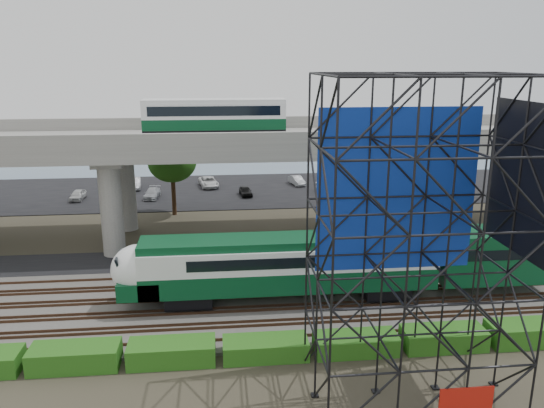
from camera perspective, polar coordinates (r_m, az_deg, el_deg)
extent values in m
plane|color=#474233|center=(33.65, -3.11, -12.38)|extent=(140.00, 140.00, 0.00)
cube|color=slate|center=(35.39, -3.27, -10.74)|extent=(90.00, 12.00, 0.20)
cube|color=black|center=(43.21, -3.79, -5.89)|extent=(90.00, 5.00, 0.08)
cube|color=black|center=(65.68, -4.55, 1.48)|extent=(90.00, 18.00, 0.08)
cube|color=#495C78|center=(87.21, -4.90, 4.88)|extent=(140.00, 40.00, 0.03)
cube|color=#472D1E|center=(31.13, -2.87, -14.23)|extent=(90.00, 0.08, 0.16)
cube|color=#472D1E|center=(32.39, -3.00, -12.98)|extent=(90.00, 0.08, 0.16)
cube|color=#472D1E|center=(32.88, -3.05, -12.52)|extent=(90.00, 0.08, 0.16)
cube|color=#472D1E|center=(34.16, -3.17, -11.40)|extent=(90.00, 0.08, 0.16)
cube|color=#472D1E|center=(34.66, -3.22, -10.99)|extent=(90.00, 0.08, 0.16)
cube|color=#472D1E|center=(35.96, -3.33, -9.98)|extent=(90.00, 0.08, 0.16)
cube|color=#472D1E|center=(36.47, -3.37, -9.61)|extent=(90.00, 0.08, 0.16)
cube|color=#472D1E|center=(37.78, -3.47, -8.69)|extent=(90.00, 0.08, 0.16)
cube|color=#472D1E|center=(38.29, -3.50, -8.35)|extent=(90.00, 0.08, 0.16)
cube|color=#472D1E|center=(39.62, -3.59, -7.53)|extent=(90.00, 0.08, 0.16)
cube|color=black|center=(35.13, -8.91, -9.83)|extent=(3.00, 2.20, 0.90)
cube|color=black|center=(36.70, 12.06, -8.86)|extent=(3.00, 2.20, 0.90)
cube|color=#094020|center=(34.87, 1.84, -7.77)|extent=(19.00, 3.00, 1.40)
cube|color=silver|center=(34.33, 1.86, -5.55)|extent=(19.00, 3.00, 1.50)
cube|color=#094020|center=(33.98, 1.87, -3.97)|extent=(19.00, 2.60, 0.50)
cube|color=black|center=(34.45, 3.52, -5.40)|extent=(15.00, 3.06, 0.70)
ellipsoid|color=silver|center=(34.64, -14.04, -6.80)|extent=(3.60, 3.00, 3.20)
cube|color=#094020|center=(35.04, -13.93, -8.39)|extent=(2.60, 3.00, 1.10)
cube|color=black|center=(34.64, -15.90, -6.04)|extent=(0.48, 2.00, 1.09)
cube|color=#094020|center=(38.82, 22.88, -5.00)|extent=(8.00, 3.00, 3.40)
cube|color=#9E9B93|center=(46.35, -4.23, 6.52)|extent=(80.00, 12.00, 1.20)
cube|color=#9E9B93|center=(40.50, -4.01, 6.91)|extent=(80.00, 0.50, 1.10)
cube|color=#9E9B93|center=(51.90, -4.44, 8.73)|extent=(80.00, 0.50, 1.10)
cylinder|color=#9E9B93|center=(44.73, -16.88, -0.45)|extent=(1.80, 1.80, 8.00)
cylinder|color=#9E9B93|center=(51.40, -15.46, 1.64)|extent=(1.80, 1.80, 8.00)
cube|color=#9E9B93|center=(47.30, -16.45, 5.01)|extent=(2.40, 9.00, 0.60)
cylinder|color=#9E9B93|center=(45.27, 8.78, 0.22)|extent=(1.80, 1.80, 8.00)
cylinder|color=#9E9B93|center=(51.87, 6.87, 2.21)|extent=(1.80, 1.80, 8.00)
cube|color=#9E9B93|center=(47.81, 7.92, 5.59)|extent=(2.40, 9.00, 0.60)
cylinder|color=#9E9B93|center=(58.47, 24.38, 2.43)|extent=(1.80, 1.80, 8.00)
cube|color=#9E9B93|center=(54.90, 26.59, 5.36)|extent=(2.40, 9.00, 0.60)
cube|color=black|center=(46.20, -6.15, 7.64)|extent=(12.00, 2.50, 0.70)
cube|color=#094020|center=(46.10, -6.17, 8.62)|extent=(12.00, 2.50, 0.90)
cube|color=silver|center=(45.99, -6.21, 9.98)|extent=(12.00, 2.50, 1.30)
cube|color=black|center=(45.99, -6.21, 10.04)|extent=(11.00, 2.56, 0.80)
cube|color=silver|center=(45.93, -6.24, 10.98)|extent=(12.00, 2.40, 0.30)
cube|color=#0D2D96|center=(27.09, 13.28, 1.42)|extent=(8.10, 0.08, 8.25)
cube|color=black|center=(26.05, 25.14, 2.53)|extent=(0.06, 5.40, 6.75)
cube|color=#B9170D|center=(25.71, 20.11, -19.55)|extent=(2.40, 0.08, 1.60)
cube|color=black|center=(28.17, 14.17, -18.77)|extent=(9.36, 6.36, 0.08)
cube|color=#1F5513|center=(30.58, -20.43, -15.16)|extent=(4.60, 1.80, 1.20)
cube|color=#1F5513|center=(29.72, -10.72, -15.39)|extent=(4.60, 1.80, 1.15)
cube|color=#1F5513|center=(29.70, -0.71, -15.25)|extent=(4.60, 1.80, 1.03)
cube|color=#1F5513|center=(30.49, 9.01, -14.60)|extent=(4.60, 1.80, 1.01)
cube|color=#1F5513|center=(32.02, 17.95, -13.55)|extent=(4.60, 1.80, 1.12)
cube|color=#1F5513|center=(34.23, 25.84, -12.37)|extent=(4.60, 1.80, 1.20)
cylinder|color=#382314|center=(46.85, 13.44, -1.55)|extent=(0.44, 0.44, 4.80)
ellipsoid|color=#1F5513|center=(46.05, 13.69, 2.27)|extent=(4.94, 4.94, 4.18)
cylinder|color=#382314|center=(55.60, -10.54, 1.25)|extent=(0.44, 0.44, 4.80)
ellipsoid|color=#1F5513|center=(54.93, -10.70, 4.49)|extent=(4.94, 4.94, 4.18)
imported|color=black|center=(43.70, -6.93, -4.56)|extent=(6.23, 4.37, 1.58)
imported|color=#BABABA|center=(64.69, -20.17, 0.92)|extent=(1.46, 3.38, 1.13)
imported|color=#989A9F|center=(68.28, -14.55, 2.17)|extent=(1.90, 4.15, 1.32)
imported|color=#9EA0A6|center=(63.10, -12.76, 1.14)|extent=(1.82, 3.92, 1.11)
imported|color=silver|center=(67.48, -6.84, 2.37)|extent=(2.88, 4.76, 1.24)
imported|color=black|center=(62.69, -2.86, 1.40)|extent=(1.68, 3.34, 1.09)
imported|color=gray|center=(68.20, 2.69, 2.55)|extent=(1.97, 3.60, 1.13)
imported|color=silver|center=(63.88, 5.83, 1.61)|extent=(2.19, 4.01, 1.10)
imported|color=#9B9EA3|center=(69.57, 8.50, 2.69)|extent=(2.64, 4.64, 1.22)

